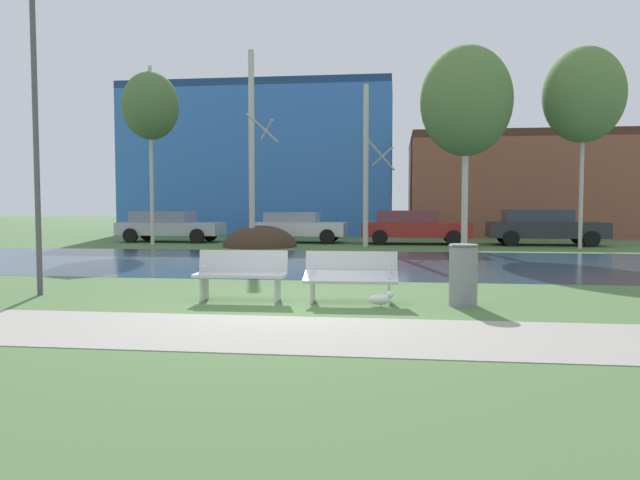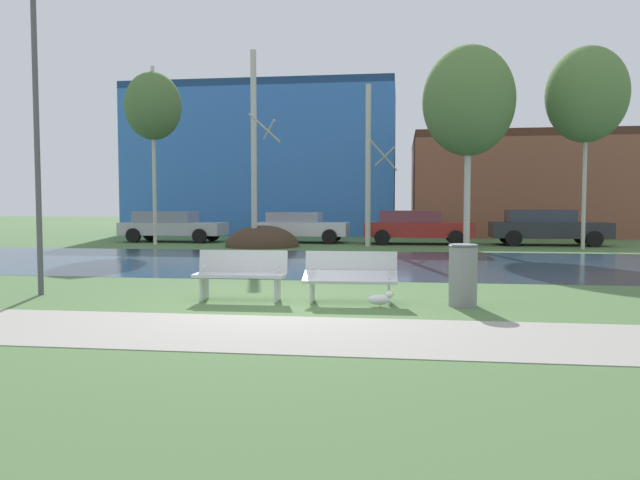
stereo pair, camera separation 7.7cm
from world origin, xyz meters
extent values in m
plane|color=#4C703D|center=(0.00, 10.00, 0.00)|extent=(120.00, 120.00, 0.00)
cube|color=#9E998E|center=(0.00, -1.81, 0.01)|extent=(60.00, 2.28, 0.01)
cube|color=#2D475B|center=(0.00, 7.88, 0.00)|extent=(80.00, 8.48, 0.01)
ellipsoid|color=#423021|center=(-3.66, 14.04, 0.00)|extent=(2.95, 3.01, 1.71)
cube|color=silver|center=(-0.97, 0.70, 0.45)|extent=(1.61, 0.52, 0.05)
cube|color=silver|center=(-0.97, 0.98, 0.67)|extent=(1.60, 0.12, 0.40)
cube|color=silver|center=(-1.62, 0.74, 0.23)|extent=(0.05, 0.43, 0.45)
cube|color=silver|center=(-0.31, 0.77, 0.23)|extent=(0.05, 0.43, 0.45)
cylinder|color=silver|center=(-1.62, 0.70, 0.59)|extent=(0.05, 0.28, 0.04)
cylinder|color=silver|center=(-0.31, 0.73, 0.59)|extent=(0.05, 0.28, 0.04)
cube|color=silver|center=(0.97, 0.70, 0.45)|extent=(1.61, 0.52, 0.19)
cube|color=silver|center=(0.96, 0.98, 0.67)|extent=(1.60, 0.12, 0.40)
cube|color=silver|center=(0.31, 0.74, 0.23)|extent=(0.05, 0.43, 0.45)
cube|color=silver|center=(1.62, 0.77, 0.23)|extent=(0.05, 0.43, 0.45)
cylinder|color=silver|center=(0.31, 0.70, 0.59)|extent=(0.05, 0.28, 0.04)
cylinder|color=silver|center=(1.62, 0.73, 0.59)|extent=(0.05, 0.28, 0.04)
cylinder|color=gray|center=(2.85, 0.69, 0.51)|extent=(0.47, 0.47, 1.03)
torus|color=#494A4C|center=(2.85, 0.69, 1.00)|extent=(0.49, 0.49, 0.04)
ellipsoid|color=white|center=(1.47, 0.40, 0.12)|extent=(0.38, 0.17, 0.17)
sphere|color=white|center=(1.64, 0.40, 0.21)|extent=(0.12, 0.12, 0.12)
cone|color=gold|center=(1.71, 0.40, 0.21)|extent=(0.07, 0.04, 0.04)
cylinder|color=gold|center=(1.49, 0.36, 0.05)|extent=(0.01, 0.01, 0.10)
cylinder|color=gold|center=(1.49, 0.43, 0.05)|extent=(0.01, 0.01, 0.10)
cylinder|color=#4C4C51|center=(-4.84, 0.91, 2.76)|extent=(0.10, 0.10, 5.52)
cylinder|color=beige|center=(-8.40, 14.60, 3.70)|extent=(0.15, 0.15, 7.41)
ellipsoid|color=#4C7038|center=(-8.40, 14.60, 5.78)|extent=(2.33, 2.33, 2.79)
cylinder|color=beige|center=(-3.85, 13.51, 3.82)|extent=(0.23, 0.23, 7.64)
cylinder|color=beige|center=(-3.32, 13.88, 4.63)|extent=(0.72, 1.00, 0.70)
cylinder|color=beige|center=(-3.28, 12.93, 4.57)|extent=(1.05, 1.02, 1.01)
cylinder|color=beige|center=(0.53, 14.72, 3.23)|extent=(0.21, 0.21, 6.46)
cylinder|color=beige|center=(1.18, 15.17, 3.63)|extent=(0.90, 1.27, 0.70)
cylinder|color=beige|center=(1.15, 14.08, 3.60)|extent=(1.10, 1.07, 1.17)
cylinder|color=beige|center=(4.29, 13.55, 3.54)|extent=(0.24, 0.24, 7.08)
ellipsoid|color=#567A3D|center=(4.29, 13.55, 5.53)|extent=(3.39, 3.39, 4.06)
cylinder|color=beige|center=(8.70, 14.35, 3.72)|extent=(0.14, 0.14, 7.43)
ellipsoid|color=#567A3D|center=(8.70, 14.35, 5.80)|extent=(2.97, 2.97, 3.57)
cube|color=#B2B5BC|center=(-8.35, 16.60, 0.60)|extent=(4.67, 1.81, 0.56)
cube|color=gray|center=(-8.72, 16.60, 1.13)|extent=(2.62, 1.57, 0.51)
cylinder|color=black|center=(-6.81, 17.45, 0.32)|extent=(0.64, 0.23, 0.64)
cylinder|color=black|center=(-6.83, 15.70, 0.32)|extent=(0.64, 0.23, 0.64)
cylinder|color=black|center=(-9.87, 17.49, 0.32)|extent=(0.64, 0.23, 0.64)
cylinder|color=black|center=(-9.90, 15.75, 0.32)|extent=(0.64, 0.23, 0.64)
cube|color=silver|center=(-2.50, 16.81, 0.61)|extent=(4.11, 1.86, 0.58)
cube|color=#949AAC|center=(-2.82, 16.81, 1.12)|extent=(2.31, 1.62, 0.45)
cylinder|color=black|center=(-1.14, 17.69, 0.32)|extent=(0.64, 0.23, 0.64)
cylinder|color=black|center=(-1.16, 15.89, 0.32)|extent=(0.64, 0.23, 0.64)
cylinder|color=black|center=(-3.83, 17.73, 0.32)|extent=(0.64, 0.23, 0.64)
cylinder|color=black|center=(-3.85, 15.93, 0.32)|extent=(0.64, 0.23, 0.64)
cube|color=maroon|center=(2.60, 16.46, 0.62)|extent=(4.59, 1.87, 0.61)
cube|color=brown|center=(2.24, 16.46, 1.18)|extent=(2.58, 1.63, 0.51)
cylinder|color=black|center=(4.12, 17.34, 0.32)|extent=(0.64, 0.23, 0.64)
cylinder|color=black|center=(4.09, 15.53, 0.32)|extent=(0.64, 0.23, 0.64)
cylinder|color=black|center=(1.11, 17.38, 0.32)|extent=(0.64, 0.23, 0.64)
cylinder|color=black|center=(1.08, 15.57, 0.32)|extent=(0.64, 0.23, 0.64)
cube|color=#282B30|center=(7.94, 16.40, 0.64)|extent=(4.71, 1.81, 0.64)
cube|color=#2F3648|center=(7.56, 16.41, 1.22)|extent=(2.64, 1.58, 0.51)
cylinder|color=black|center=(9.49, 17.26, 0.32)|extent=(0.64, 0.23, 0.64)
cylinder|color=black|center=(9.47, 15.51, 0.32)|extent=(0.64, 0.23, 0.64)
cylinder|color=black|center=(6.40, 17.30, 0.32)|extent=(0.64, 0.23, 0.64)
cylinder|color=black|center=(6.38, 15.55, 0.32)|extent=(0.64, 0.23, 0.64)
cube|color=#3870C6|center=(-6.04, 25.60, 4.01)|extent=(15.07, 7.26, 8.03)
cube|color=navy|center=(-6.04, 25.60, 8.23)|extent=(15.07, 7.26, 0.40)
cube|color=brown|center=(9.83, 26.00, 2.52)|extent=(14.54, 9.70, 5.04)
cube|color=#4E2C21|center=(9.83, 26.00, 5.24)|extent=(14.54, 9.70, 0.40)
camera|label=1|loc=(1.72, -9.44, 1.68)|focal=33.67mm
camera|label=2|loc=(1.79, -9.43, 1.68)|focal=33.67mm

